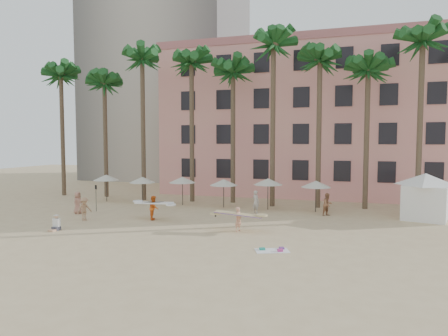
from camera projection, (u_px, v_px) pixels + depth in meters
name	position (u px, v px, depth m)	size (l,w,h in m)	color
ground	(177.00, 243.00, 23.31)	(120.00, 120.00, 0.00)	#D1B789
pink_hotel	(326.00, 122.00, 45.47)	(35.00, 14.00, 16.00)	#E89D8D
grey_tower	(169.00, 20.00, 63.08)	(22.00, 18.00, 50.00)	#A89E8E
palm_row	(247.00, 64.00, 36.55)	(44.40, 5.40, 16.30)	brown
umbrella_row	(203.00, 181.00, 35.94)	(22.50, 2.70, 2.73)	#332B23
cabana	(425.00, 192.00, 30.02)	(5.51, 5.51, 3.50)	white
beach_towel	(273.00, 250.00, 21.61)	(2.04, 1.60, 0.14)	white
carrier_yellow	(238.00, 217.00, 26.16)	(3.14, 1.02, 1.62)	tan
carrier_white	(154.00, 207.00, 30.03)	(3.33, 1.50, 1.81)	orange
beachgoers	(178.00, 205.00, 31.34)	(20.35, 8.44, 1.87)	tan
paddle	(96.00, 195.00, 33.45)	(0.18, 0.04, 2.23)	black
seated_man	(56.00, 225.00, 26.48)	(0.45, 0.78, 1.02)	#3F3F4C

